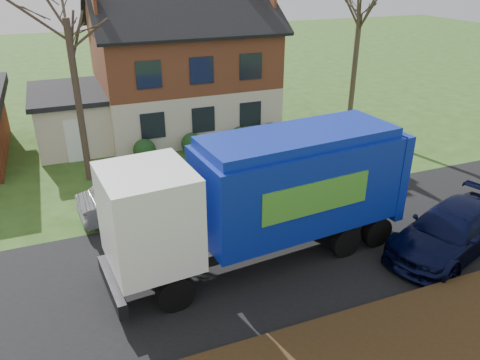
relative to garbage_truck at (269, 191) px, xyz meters
name	(u,v)px	position (x,y,z in m)	size (l,w,h in m)	color
ground	(243,261)	(-0.84, 0.05, -2.39)	(120.00, 120.00, 0.00)	#2D4C19
road	(243,260)	(-0.84, 0.05, -2.38)	(80.00, 7.00, 0.02)	black
main_house	(172,58)	(0.65, 13.96, 1.64)	(12.95, 8.95, 9.26)	beige
garbage_truck	(269,191)	(0.00, 0.00, 0.00)	(9.86, 3.43, 4.15)	black
silver_sedan	(139,198)	(-3.33, 4.34, -1.67)	(1.53, 4.39, 1.45)	#9D9FA4
navy_wagon	(451,230)	(5.76, -1.93, -1.61)	(2.18, 5.36, 1.55)	black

